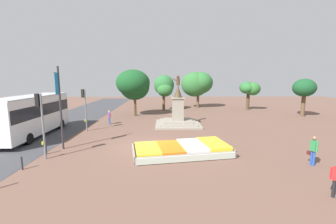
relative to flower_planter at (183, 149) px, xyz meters
name	(u,v)px	position (x,y,z in m)	size (l,w,h in m)	color
ground_plane	(147,146)	(-2.58, 1.69, -0.29)	(94.20, 94.20, 0.00)	brown
street_asphalt_strip	(6,147)	(-13.19, 1.69, -0.29)	(7.33, 82.43, 0.01)	#3D3D42
flower_planter	(183,149)	(0.00, 0.00, 0.00)	(7.08, 4.43, 0.68)	#38281C
statue_monument	(178,116)	(0.23, 9.64, 0.69)	(4.87, 4.87, 5.45)	gray
traffic_light_near_crossing	(41,115)	(-9.01, -0.86, 2.57)	(0.42, 0.31, 4.20)	slate
traffic_light_mid_block	(84,103)	(-8.98, 6.84, 2.51)	(0.41, 0.29, 4.10)	slate
banner_pole	(60,106)	(-8.71, 1.17, 2.89)	(0.14, 0.66, 5.98)	#2D2D33
city_bus	(32,113)	(-13.01, 5.01, 1.77)	(2.52, 9.59, 3.61)	silver
pedestrian_with_handbag	(313,149)	(7.49, -2.26, 0.72)	(0.26, 0.73, 1.78)	#264CA5
pedestrian_crossing_plaza	(109,116)	(-7.44, 10.11, 0.60)	(0.36, 0.52, 1.57)	#264CA5
kerb_bollard_mid_a	(22,163)	(-9.35, -2.59, 0.12)	(0.11, 0.11, 0.78)	#2D2D33
kerb_bollard_mid_b	(46,147)	(-9.36, 0.04, 0.20)	(0.14, 0.14, 0.94)	#2D2D33
park_tree_far_left	(134,85)	(-5.43, 16.24, 3.98)	(4.56, 4.99, 6.31)	#4C3823
park_tree_behind_statue	(249,88)	(12.55, 21.49, 3.21)	(3.31, 2.53, 4.61)	#4C3823
park_tree_far_right	(164,87)	(-1.22, 21.31, 3.53)	(3.24, 3.50, 5.67)	brown
park_tree_street_side	(197,84)	(4.59, 24.76, 3.92)	(5.56, 4.64, 6.26)	brown
park_tree_mid_canopy	(304,88)	(17.49, 15.06, 3.52)	(3.04, 3.55, 5.08)	brown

